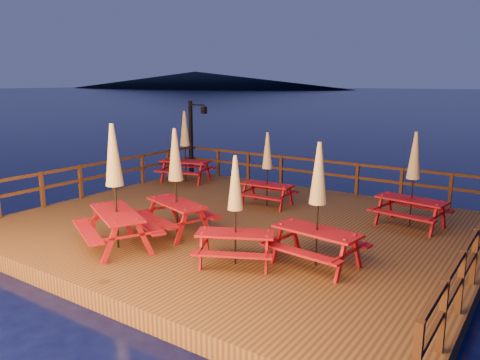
% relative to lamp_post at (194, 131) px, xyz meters
% --- Properties ---
extents(ground, '(500.00, 500.00, 0.00)m').
position_rel_lamp_post_xyz_m(ground, '(5.39, -4.55, -2.20)').
color(ground, '#050732').
rests_on(ground, ground).
extents(deck, '(12.00, 10.00, 0.40)m').
position_rel_lamp_post_xyz_m(deck, '(5.39, -4.55, -2.00)').
color(deck, '#482917').
rests_on(deck, ground).
extents(deck_piles, '(11.44, 9.44, 1.40)m').
position_rel_lamp_post_xyz_m(deck_piles, '(5.39, -4.55, -2.50)').
color(deck_piles, '#372111').
rests_on(deck_piles, ground).
extents(railing, '(11.80, 9.75, 1.10)m').
position_rel_lamp_post_xyz_m(railing, '(5.39, -2.77, -1.03)').
color(railing, '#372111').
rests_on(railing, deck).
extents(lamp_post, '(0.85, 0.18, 3.00)m').
position_rel_lamp_post_xyz_m(lamp_post, '(0.00, 0.00, 0.00)').
color(lamp_post, black).
rests_on(lamp_post, deck).
extents(headland_left, '(180.00, 84.00, 9.00)m').
position_rel_lamp_post_xyz_m(headland_left, '(-154.61, 185.45, 2.30)').
color(headland_left, black).
rests_on(headland_left, ground).
extents(picnic_table_0, '(2.23, 2.01, 2.66)m').
position_rel_lamp_post_xyz_m(picnic_table_0, '(4.53, -6.11, -0.42)').
color(picnic_table_0, maroon).
rests_on(picnic_table_0, deck).
extents(picnic_table_1, '(1.98, 1.70, 2.60)m').
position_rel_lamp_post_xyz_m(picnic_table_1, '(8.40, -6.10, -0.44)').
color(picnic_table_1, maroon).
rests_on(picnic_table_1, deck).
extents(picnic_table_2, '(1.96, 1.70, 2.52)m').
position_rel_lamp_post_xyz_m(picnic_table_2, '(9.29, -2.24, -0.49)').
color(picnic_table_2, maroon).
rests_on(picnic_table_2, deck).
extents(picnic_table_3, '(2.54, 2.39, 2.88)m').
position_rel_lamp_post_xyz_m(picnic_table_3, '(4.16, -7.72, -0.30)').
color(picnic_table_3, maroon).
rests_on(picnic_table_3, deck).
extents(picnic_table_4, '(2.17, 1.92, 2.68)m').
position_rel_lamp_post_xyz_m(picnic_table_4, '(0.64, -1.29, -0.40)').
color(picnic_table_4, maroon).
rests_on(picnic_table_4, deck).
extents(picnic_table_5, '(2.05, 1.92, 2.32)m').
position_rel_lamp_post_xyz_m(picnic_table_5, '(6.96, -6.99, -0.59)').
color(picnic_table_5, maroon).
rests_on(picnic_table_5, deck).
extents(picnic_table_6, '(1.66, 1.40, 2.27)m').
position_rel_lamp_post_xyz_m(picnic_table_6, '(5.05, -2.56, -0.61)').
color(picnic_table_6, maroon).
rests_on(picnic_table_6, deck).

